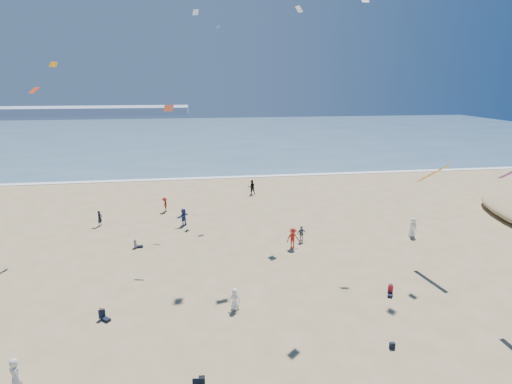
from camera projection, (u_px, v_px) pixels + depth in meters
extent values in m
cube|color=#476B84|center=(202.00, 135.00, 106.87)|extent=(220.00, 100.00, 0.06)
cube|color=white|center=(207.00, 178.00, 59.21)|extent=(220.00, 1.20, 0.08)
cube|color=#7A8EA8|center=(57.00, 111.00, 169.61)|extent=(110.00, 20.00, 3.20)
imported|color=red|center=(293.00, 238.00, 34.32)|extent=(1.28, 0.90, 1.81)
imported|color=#33438D|center=(184.00, 217.00, 39.72)|extent=(1.45, 1.58, 1.76)
imported|color=black|center=(100.00, 218.00, 39.64)|extent=(0.59, 0.67, 1.53)
imported|color=silver|center=(15.00, 372.00, 18.75)|extent=(0.75, 0.84, 1.44)
imported|color=maroon|center=(165.00, 205.00, 43.90)|extent=(0.78, 1.14, 1.62)
imported|color=slate|center=(301.00, 234.00, 35.71)|extent=(0.93, 0.53, 1.49)
imported|color=black|center=(252.00, 187.00, 50.62)|extent=(0.98, 0.80, 1.88)
imported|color=white|center=(413.00, 227.00, 36.83)|extent=(0.72, 0.98, 1.82)
imported|color=white|center=(235.00, 299.00, 25.05)|extent=(0.81, 0.65, 1.45)
cube|color=black|center=(202.00, 380.00, 19.00)|extent=(0.30, 0.22, 0.38)
cube|color=black|center=(392.00, 345.00, 21.52)|extent=(0.28, 0.18, 0.34)
cube|color=#FF410E|center=(34.00, 90.00, 26.44)|extent=(0.90, 0.93, 0.38)
cube|color=#C64A27|center=(169.00, 108.00, 31.67)|extent=(0.83, 0.58, 0.48)
cube|color=#F99804|center=(53.00, 64.00, 33.73)|extent=(0.52, 0.88, 0.41)
cube|color=blue|center=(218.00, 27.00, 42.88)|extent=(0.63, 0.77, 0.27)
cube|color=white|center=(196.00, 12.00, 39.91)|extent=(0.65, 0.59, 0.60)
cube|color=silver|center=(299.00, 9.00, 37.17)|extent=(0.69, 0.83, 0.53)
cube|color=orange|center=(433.00, 173.00, 30.41)|extent=(0.35, 2.64, 1.87)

